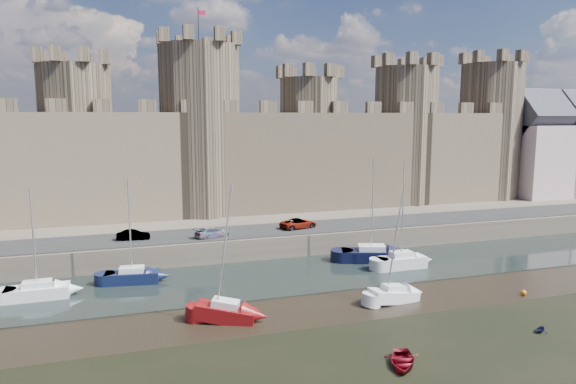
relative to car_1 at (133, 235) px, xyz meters
name	(u,v)px	position (x,y,z in m)	size (l,w,h in m)	color
water_channel	(220,282)	(7.73, -9.71, -3.04)	(160.00, 12.00, 0.08)	black
quay	(180,208)	(7.73, 26.29, -1.83)	(160.00, 60.00, 2.50)	#4C443A
road	(204,234)	(7.73, 0.29, -0.53)	(160.00, 7.00, 0.10)	black
castle	(182,148)	(7.09, 14.29, 8.59)	(108.50, 11.00, 29.00)	#42382B
car_1	(133,235)	(0.00, 0.00, 0.00)	(1.23, 3.53, 1.16)	gray
car_2	(213,232)	(8.50, -1.30, 0.01)	(1.66, 4.09, 1.19)	gray
car_3	(299,223)	(19.21, 0.12, 0.06)	(2.12, 4.61, 1.28)	gray
sailboat_0	(37,291)	(-8.40, -9.42, -2.30)	(5.31, 2.11, 9.89)	silver
sailboat_1	(132,276)	(-0.36, -7.53, -2.28)	(5.26, 2.65, 10.08)	black
sailboat_2	(401,261)	(26.85, -11.07, -2.20)	(5.23, 2.04, 11.28)	silver
sailboat_3	(371,254)	(25.04, -7.73, -2.22)	(7.00, 4.55, 11.44)	black
sailboat_4	(226,312)	(6.47, -19.35, -2.29)	(5.00, 3.48, 10.90)	maroon
sailboat_5	(393,294)	(21.16, -19.57, -2.38)	(4.61, 2.23, 9.58)	silver
dinghy_4	(402,362)	(15.88, -30.15, -2.75)	(2.27, 0.66, 3.18)	maroon
dinghy_7	(541,329)	(28.40, -28.67, -2.79)	(0.95, 0.58, 1.10)	black
buoy_3	(524,293)	(33.15, -21.71, -2.84)	(0.48, 0.48, 0.48)	orange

